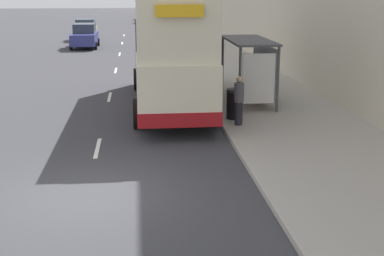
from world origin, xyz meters
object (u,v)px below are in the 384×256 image
Objects in this scene: double_decker_bus_near at (169,49)px; car_1 at (147,16)px; car_3 at (85,30)px; litter_bin at (234,104)px; pedestrian_at_shelter at (215,63)px; pedestrian_1 at (239,100)px; car_0 at (145,13)px; bus_shelter at (254,59)px; car_2 at (85,36)px.

double_decker_bus_near is 51.39m from car_1.
car_3 is 3.98× the size of litter_bin.
double_decker_bus_near reaches higher than car_3.
double_decker_bus_near reaches higher than pedestrian_at_shelter.
litter_bin is at bearing 90.01° from pedestrian_1.
bus_shelter is at bearing -86.79° from car_0.
car_3 is (-9.07, 28.46, -0.99)m from bus_shelter.
pedestrian_at_shelter is (-0.78, 5.13, -0.84)m from bus_shelter.
bus_shelter is 0.97× the size of car_0.
bus_shelter is 4.00× the size of litter_bin.
car_1 is at bearing 92.06° from litter_bin.
pedestrian_1 is (1.95, -55.11, 0.13)m from car_1.
car_0 is at bearing 91.94° from litter_bin.
bus_shelter is 1.01× the size of car_3.
pedestrian_at_shelter is (7.77, -16.94, 0.14)m from car_2.
litter_bin is (2.07, -2.86, -1.62)m from double_decker_bus_near.
car_0 is 30.76m from car_3.
car_2 is at bearing 103.61° from double_decker_bus_near.
pedestrian_at_shelter is at bearing 62.11° from double_decker_bus_near.
bus_shelter reaches higher than car_1.
car_3 is 2.56× the size of pedestrian_1.
double_decker_bus_near is (-3.30, 0.38, 0.41)m from bus_shelter.
car_0 is 61.19m from litter_bin.
pedestrian_at_shelter is 1.67× the size of litter_bin.
car_1 reaches higher than litter_bin.
car_2 is at bearing 94.61° from car_3.
car_2 is (-8.55, 22.08, -0.97)m from bus_shelter.
car_1 is (0.12, -6.92, -0.01)m from car_0.
pedestrian_at_shelter is (2.52, 4.75, -1.25)m from double_decker_bus_near.
litter_bin is (7.33, -24.55, -0.23)m from car_2.
car_0 is at bearing 89.99° from double_decker_bus_near.
car_2 is 25.63m from litter_bin.
car_0 is at bearing -100.82° from car_3.
double_decker_bus_near is 2.39× the size of car_1.
litter_bin is (1.95, -54.23, -0.17)m from car_1.
car_3 is at bearing 104.23° from litter_bin.
bus_shelter is 3.34m from double_decker_bus_near.
car_0 is 1.04× the size of car_3.
pedestrian_at_shelter reaches higher than pedestrian_1.
pedestrian_1 is (7.84, -31.82, 0.09)m from car_3.
pedestrian_1 reaches higher than litter_bin.
litter_bin is at bearing 106.62° from car_2.
car_0 reaches higher than litter_bin.
double_decker_bus_near is 5.52m from pedestrian_at_shelter.
bus_shelter reaches higher than litter_bin.
litter_bin is (2.07, -61.15, -0.18)m from car_0.
pedestrian_1 reaches higher than car_0.
car_0 is 6.92m from car_1.
car_0 is 0.95× the size of car_2.
bus_shelter is at bearing 111.17° from car_2.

